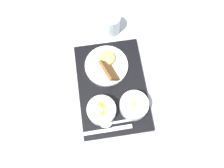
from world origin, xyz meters
TOP-DOWN VIEW (x-y plane):
  - ground_plane at (0.00, 0.00)m, footprint 4.00×4.00m
  - serving_tray at (0.00, 0.00)m, footprint 0.41×0.29m
  - bowl_salad at (-0.10, 0.05)m, footprint 0.11×0.11m
  - bowl_soup at (-0.10, -0.07)m, footprint 0.11×0.11m
  - plate_main at (0.09, 0.01)m, footprint 0.18×0.18m
  - knife at (-0.18, 0.00)m, footprint 0.02×0.21m
  - spoon at (-0.15, 0.02)m, footprint 0.03×0.14m
  - glass_water at (0.27, -0.03)m, footprint 0.07×0.07m

SIDE VIEW (x-z plane):
  - ground_plane at x=0.00m, z-range 0.00..0.00m
  - serving_tray at x=0.00m, z-range 0.00..0.02m
  - spoon at x=-0.15m, z-range 0.02..0.03m
  - knife at x=-0.18m, z-range 0.01..0.03m
  - plate_main at x=0.09m, z-range -0.01..0.07m
  - glass_water at x=0.27m, z-range -0.01..0.10m
  - bowl_salad at x=-0.10m, z-range 0.02..0.08m
  - bowl_soup at x=-0.10m, z-range 0.02..0.08m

